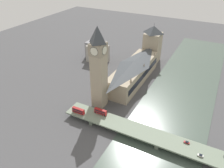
{
  "coord_description": "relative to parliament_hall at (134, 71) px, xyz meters",
  "views": [
    {
      "loc": [
        -61.94,
        191.27,
        125.14
      ],
      "look_at": [
        19.56,
        35.37,
        17.99
      ],
      "focal_mm": 35.0,
      "sensor_mm": 36.0,
      "label": 1
    }
  ],
  "objects": [
    {
      "name": "ground_plane",
      "position": [
        -15.1,
        8.0,
        -12.46
      ],
      "size": [
        600.0,
        600.0,
        0.0
      ],
      "primitive_type": "plane",
      "color": "#4C4C4F"
    },
    {
      "name": "double_decker_bus_lead",
      "position": [
        -0.58,
        74.18,
        -3.84
      ],
      "size": [
        11.31,
        2.57,
        4.97
      ],
      "color": "red",
      "rests_on": "road_bridge"
    },
    {
      "name": "city_block_west",
      "position": [
        72.09,
        -39.45,
        -2.08
      ],
      "size": [
        24.65,
        19.22,
        20.75
      ],
      "color": "gray",
      "rests_on": "ground_plane"
    },
    {
      "name": "car_northbound_lead",
      "position": [
        -83.47,
        81.68,
        -5.87
      ],
      "size": [
        3.94,
        1.85,
        1.45
      ],
      "color": "silver",
      "rests_on": "road_bridge"
    },
    {
      "name": "double_decker_bus_mid",
      "position": [
        16.89,
        81.82,
        -3.85
      ],
      "size": [
        11.64,
        2.59,
        4.97
      ],
      "color": "red",
      "rests_on": "road_bridge"
    },
    {
      "name": "car_northbound_mid",
      "position": [
        -72.77,
        73.8,
        -5.89
      ],
      "size": [
        4.18,
        1.77,
        1.39
      ],
      "color": "maroon",
      "rests_on": "road_bridge"
    },
    {
      "name": "clock_tower",
      "position": [
        11.07,
        55.64,
        28.43
      ],
      "size": [
        12.65,
        12.65,
        75.88
      ],
      "color": "tan",
      "rests_on": "ground_plane"
    },
    {
      "name": "parliament_hall",
      "position": [
        0.0,
        0.0,
        0.0
      ],
      "size": [
        24.66,
        91.82,
        25.06
      ],
      "color": "tan",
      "rests_on": "ground_plane"
    },
    {
      "name": "river_water",
      "position": [
        -53.76,
        8.0,
        -12.31
      ],
      "size": [
        65.33,
        360.0,
        0.3
      ],
      "primitive_type": "cube",
      "color": "#47564C",
      "rests_on": "ground_plane"
    },
    {
      "name": "victoria_tower",
      "position": [
        0.06,
        -59.9,
        11.03
      ],
      "size": [
        19.98,
        19.98,
        50.98
      ],
      "color": "tan",
      "rests_on": "ground_plane"
    },
    {
      "name": "road_bridge",
      "position": [
        -53.76,
        77.77,
        -7.63
      ],
      "size": [
        162.66,
        16.82,
        5.88
      ],
      "color": "#5D6A59",
      "rests_on": "ground_plane"
    },
    {
      "name": "city_block_center",
      "position": [
        61.65,
        -25.84,
        -1.47
      ],
      "size": [
        26.43,
        16.7,
        21.97
      ],
      "color": "#A39E93",
      "rests_on": "ground_plane"
    }
  ]
}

